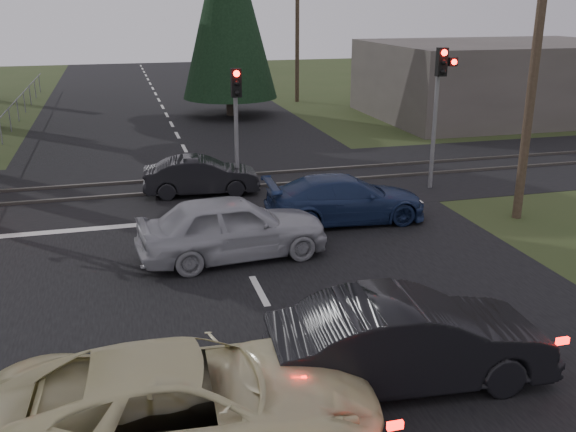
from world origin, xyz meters
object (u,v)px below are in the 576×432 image
object	(u,v)px
dark_hatchback	(410,340)
blue_sedan	(345,199)
utility_pole_mid	(297,25)
silver_car	(232,227)
cream_coupe	(187,404)
utility_pole_far	(227,16)
dark_car_far	(201,176)
traffic_signal_right	(440,91)
traffic_signal_center	(236,109)
utility_pole_near	(536,54)

from	to	relation	value
dark_hatchback	blue_sedan	bearing A→B (deg)	-8.50
utility_pole_mid	silver_car	world-z (taller)	utility_pole_mid
silver_car	blue_sedan	world-z (taller)	silver_car
cream_coupe	dark_hatchback	distance (m)	3.86
utility_pole_far	blue_sedan	distance (m)	48.43
dark_hatchback	dark_car_far	bearing A→B (deg)	12.75
traffic_signal_right	traffic_signal_center	distance (m)	6.68
traffic_signal_right	dark_car_far	size ratio (longest dim) A/B	1.25
cream_coupe	dark_hatchback	bearing A→B (deg)	-74.80
utility_pole_near	traffic_signal_right	bearing A→B (deg)	105.34
utility_pole_mid	cream_coupe	bearing A→B (deg)	-108.42
dark_hatchback	blue_sedan	xyz separation A→B (m)	(1.80, 8.12, -0.10)
utility_pole_mid	dark_hatchback	world-z (taller)	utility_pole_mid
silver_car	dark_car_far	distance (m)	5.76
traffic_signal_center	utility_pole_near	xyz separation A→B (m)	(7.50, -4.68, 1.92)
silver_car	dark_car_far	bearing A→B (deg)	-5.05
utility_pole_near	dark_car_far	distance (m)	10.78
traffic_signal_center	silver_car	bearing A→B (deg)	-102.15
blue_sedan	cream_coupe	bearing A→B (deg)	150.41
traffic_signal_center	silver_car	distance (m)	6.04
traffic_signal_center	silver_car	size ratio (longest dim) A/B	0.87
traffic_signal_center	blue_sedan	size ratio (longest dim) A/B	0.88
utility_pole_near	silver_car	distance (m)	9.59
traffic_signal_right	traffic_signal_center	xyz separation A→B (m)	(-6.55, 1.20, -0.51)
traffic_signal_right	traffic_signal_center	size ratio (longest dim) A/B	1.15
utility_pole_near	utility_pole_mid	xyz separation A→B (m)	(0.00, 24.00, 0.00)
dark_car_far	traffic_signal_center	bearing A→B (deg)	-93.60
silver_car	blue_sedan	xyz separation A→B (m)	(3.64, 1.90, -0.12)
utility_pole_near	dark_car_far	size ratio (longest dim) A/B	2.39
traffic_signal_center	utility_pole_far	xyz separation A→B (m)	(7.50, 44.32, 1.92)
traffic_signal_right	cream_coupe	distance (m)	15.18
utility_pole_far	silver_car	distance (m)	50.80
utility_pole_near	dark_hatchback	world-z (taller)	utility_pole_near
traffic_signal_center	utility_pole_mid	distance (m)	20.82
traffic_signal_center	dark_car_far	size ratio (longest dim) A/B	1.09
utility_pole_near	utility_pole_far	size ratio (longest dim) A/B	1.00
dark_hatchback	dark_car_far	world-z (taller)	dark_hatchback
traffic_signal_right	utility_pole_mid	bearing A→B (deg)	87.34
utility_pole_far	cream_coupe	distance (m)	58.05
traffic_signal_center	blue_sedan	bearing A→B (deg)	-56.39
utility_pole_far	utility_pole_mid	bearing A→B (deg)	-90.00
silver_car	utility_pole_far	bearing A→B (deg)	-14.94
utility_pole_near	utility_pole_far	bearing A→B (deg)	90.00
traffic_signal_right	utility_pole_near	xyz separation A→B (m)	(0.95, -3.47, 1.41)
traffic_signal_center	cream_coupe	bearing A→B (deg)	-103.95
utility_pole_mid	cream_coupe	xyz separation A→B (m)	(-10.63, -31.93, -3.96)
traffic_signal_center	blue_sedan	distance (m)	4.90
blue_sedan	dark_car_far	size ratio (longest dim) A/B	1.24
cream_coupe	dark_car_far	world-z (taller)	cream_coupe
cream_coupe	silver_car	size ratio (longest dim) A/B	1.18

